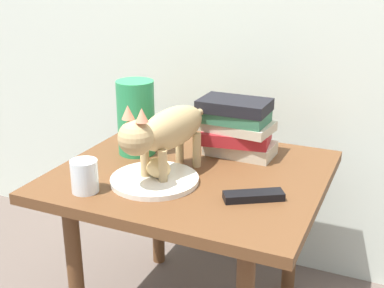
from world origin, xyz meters
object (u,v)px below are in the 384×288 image
object	(u,v)px
side_table	(192,192)
green_vase	(136,118)
book_stack	(237,127)
tv_remote	(254,196)
bread_roll	(158,168)
cat	(166,131)
plate	(155,180)
candle_jar	(85,178)

from	to	relation	value
side_table	green_vase	size ratio (longest dim) A/B	3.25
book_stack	tv_remote	distance (m)	0.32
bread_roll	cat	size ratio (longest dim) A/B	0.17
green_vase	tv_remote	world-z (taller)	green_vase
side_table	book_stack	world-z (taller)	book_stack
green_vase	book_stack	bearing A→B (deg)	20.80
plate	green_vase	size ratio (longest dim) A/B	1.05
plate	cat	bearing A→B (deg)	76.65
bread_roll	green_vase	xyz separation A→B (m)	(-0.16, 0.16, 0.07)
cat	green_vase	world-z (taller)	cat
cat	candle_jar	world-z (taller)	cat
side_table	tv_remote	distance (m)	0.25
cat	candle_jar	xyz separation A→B (m)	(-0.15, -0.17, -0.09)
book_stack	green_vase	distance (m)	0.30
green_vase	candle_jar	size ratio (longest dim) A/B	2.65
side_table	candle_jar	world-z (taller)	candle_jar
tv_remote	cat	bearing A→B (deg)	139.61
side_table	bread_roll	distance (m)	0.16
book_stack	tv_remote	xyz separation A→B (m)	(0.14, -0.27, -0.08)
plate	bread_roll	size ratio (longest dim) A/B	2.96
side_table	cat	world-z (taller)	cat
book_stack	tv_remote	bearing A→B (deg)	-62.64
side_table	book_stack	distance (m)	0.24
plate	book_stack	xyz separation A→B (m)	(0.13, 0.28, 0.08)
plate	book_stack	bearing A→B (deg)	64.85
cat	side_table	bearing A→B (deg)	53.29
tv_remote	side_table	bearing A→B (deg)	122.24
bread_roll	candle_jar	world-z (taller)	candle_jar
side_table	candle_jar	distance (m)	0.32
bread_roll	cat	world-z (taller)	cat
tv_remote	bread_roll	bearing A→B (deg)	148.06
plate	book_stack	distance (m)	0.32
side_table	plate	bearing A→B (deg)	-117.86
side_table	book_stack	size ratio (longest dim) A/B	3.26
bread_roll	cat	distance (m)	0.10
plate	candle_jar	size ratio (longest dim) A/B	2.79
cat	green_vase	distance (m)	0.21
bread_roll	book_stack	size ratio (longest dim) A/B	0.36
plate	bread_roll	xyz separation A→B (m)	(0.01, 0.01, 0.03)
cat	bread_roll	bearing A→B (deg)	-97.18
plate	green_vase	world-z (taller)	green_vase
candle_jar	side_table	bearing A→B (deg)	50.13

